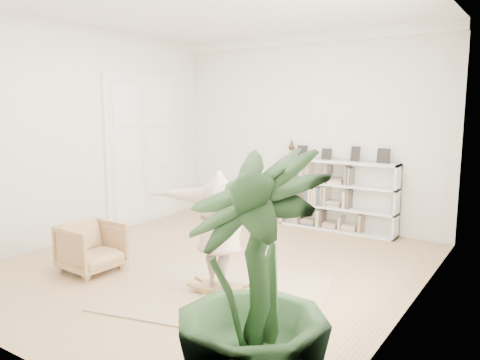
# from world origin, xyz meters

# --- Properties ---
(floor) EXTENTS (6.00, 6.00, 0.00)m
(floor) POSITION_xyz_m (0.00, 0.00, 0.00)
(floor) COLOR #9C7850
(floor) RESTS_ON ground
(room_shell) EXTENTS (6.00, 6.00, 6.00)m
(room_shell) POSITION_xyz_m (0.00, 2.94, 3.51)
(room_shell) COLOR silver
(room_shell) RESTS_ON floor
(doors) EXTENTS (0.09, 1.78, 2.92)m
(doors) POSITION_xyz_m (-2.70, 1.30, 1.40)
(doors) COLOR white
(doors) RESTS_ON floor
(bookshelf) EXTENTS (2.20, 0.35, 1.64)m
(bookshelf) POSITION_xyz_m (0.74, 2.82, 0.64)
(bookshelf) COLOR silver
(bookshelf) RESTS_ON floor
(armchair) EXTENTS (0.78, 0.76, 0.68)m
(armchair) POSITION_xyz_m (-1.23, -1.13, 0.34)
(armchair) COLOR tan
(armchair) RESTS_ON floor
(rug) EXTENTS (2.92, 2.55, 0.02)m
(rug) POSITION_xyz_m (0.71, -0.78, 0.01)
(rug) COLOR tan
(rug) RESTS_ON floor
(rocker_board) EXTENTS (0.59, 0.44, 0.11)m
(rocker_board) POSITION_xyz_m (0.71, -0.78, 0.07)
(rocker_board) COLOR brown
(rocker_board) RESTS_ON rug
(person) EXTENTS (1.82, 0.90, 1.43)m
(person) POSITION_xyz_m (0.71, -0.78, 0.85)
(person) COLOR #C7A995
(person) RESTS_ON rocker_board
(houseplant) EXTENTS (1.42, 1.42, 1.98)m
(houseplant) POSITION_xyz_m (2.30, -2.55, 0.99)
(houseplant) COLOR #2F562B
(houseplant) RESTS_ON floor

